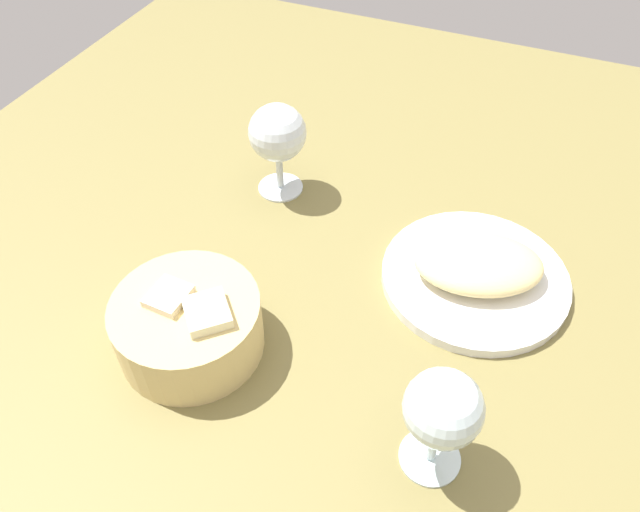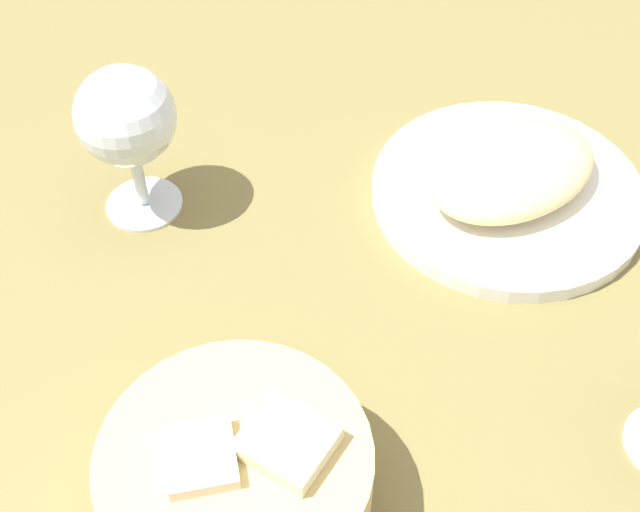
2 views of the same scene
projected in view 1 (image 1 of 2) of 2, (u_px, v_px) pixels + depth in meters
ground_plane at (362, 287)px, 78.25cm from camera, size 140.00×140.00×2.00cm
plate at (475, 278)px, 77.08cm from camera, size 23.25×23.25×1.40cm
omelette at (478, 264)px, 75.19cm from camera, size 18.34×15.17×3.86cm
lettuce_garnish at (524, 265)px, 76.50cm from camera, size 5.07×5.07×1.75cm
bread_basket at (189, 325)px, 68.17cm from camera, size 16.42×16.42×8.40cm
wine_glass_near at (278, 136)px, 83.61cm from camera, size 7.99×7.99×13.72cm
wine_glass_far at (442, 412)px, 54.80cm from camera, size 7.34×7.34×13.33cm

